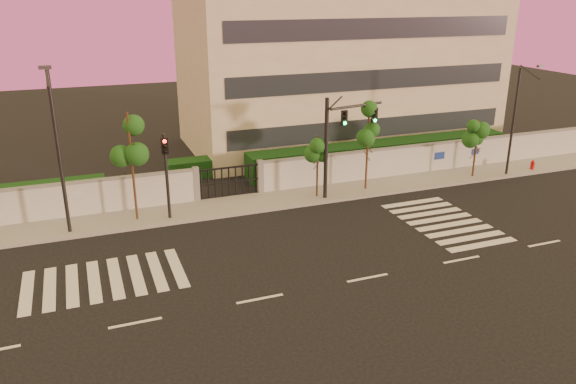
% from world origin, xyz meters
% --- Properties ---
extents(ground, '(120.00, 120.00, 0.00)m').
position_xyz_m(ground, '(0.00, 0.00, 0.00)').
color(ground, black).
rests_on(ground, ground).
extents(sidewalk, '(60.00, 3.00, 0.15)m').
position_xyz_m(sidewalk, '(0.00, 10.50, 0.07)').
color(sidewalk, gray).
rests_on(sidewalk, ground).
extents(perimeter_wall, '(60.00, 0.36, 2.20)m').
position_xyz_m(perimeter_wall, '(0.10, 12.00, 1.07)').
color(perimeter_wall, '#A9ABB0').
rests_on(perimeter_wall, ground).
extents(hedge_row, '(41.00, 4.25, 1.80)m').
position_xyz_m(hedge_row, '(1.17, 14.74, 0.82)').
color(hedge_row, '#103711').
rests_on(hedge_row, ground).
extents(institutional_building, '(24.40, 12.40, 12.25)m').
position_xyz_m(institutional_building, '(9.00, 21.99, 6.16)').
color(institutional_building, beige).
rests_on(institutional_building, ground).
extents(road_markings, '(57.00, 7.62, 0.02)m').
position_xyz_m(road_markings, '(-1.58, 3.76, 0.01)').
color(road_markings, silver).
rests_on(road_markings, ground).
extents(street_tree_c, '(1.64, 1.30, 6.06)m').
position_xyz_m(street_tree_c, '(-8.68, 10.31, 4.46)').
color(street_tree_c, '#382314').
rests_on(street_tree_c, ground).
extents(street_tree_d, '(1.34, 1.06, 3.90)m').
position_xyz_m(street_tree_d, '(2.00, 10.11, 2.88)').
color(street_tree_d, '#382314').
rests_on(street_tree_d, ground).
extents(street_tree_e, '(1.64, 1.30, 5.66)m').
position_xyz_m(street_tree_e, '(5.44, 10.27, 4.16)').
color(street_tree_e, '#382314').
rests_on(street_tree_e, ground).
extents(street_tree_f, '(1.63, 1.29, 3.97)m').
position_xyz_m(street_tree_f, '(13.43, 9.95, 2.93)').
color(street_tree_f, '#382314').
rests_on(street_tree_f, ground).
extents(traffic_signal_main, '(3.90, 0.97, 6.20)m').
position_xyz_m(traffic_signal_main, '(3.13, 9.68, 3.92)').
color(traffic_signal_main, black).
rests_on(traffic_signal_main, ground).
extents(traffic_signal_secondary, '(0.38, 0.36, 4.89)m').
position_xyz_m(traffic_signal_secondary, '(-7.00, 9.79, 3.11)').
color(traffic_signal_secondary, black).
rests_on(traffic_signal_secondary, ground).
extents(streetlight_west, '(0.53, 2.13, 8.86)m').
position_xyz_m(streetlight_west, '(-12.19, 9.59, 4.79)').
color(streetlight_west, black).
rests_on(streetlight_west, ground).
extents(streetlight_east, '(0.46, 1.84, 7.65)m').
position_xyz_m(streetlight_east, '(15.86, 9.33, 4.14)').
color(streetlight_east, black).
rests_on(streetlight_east, ground).
extents(fire_hydrant, '(0.32, 0.30, 0.80)m').
position_xyz_m(fire_hydrant, '(18.29, 9.69, 0.40)').
color(fire_hydrant, '#A80B0C').
rests_on(fire_hydrant, ground).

